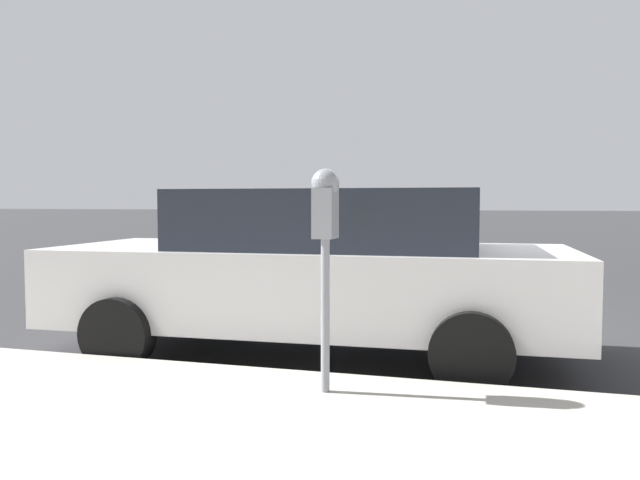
# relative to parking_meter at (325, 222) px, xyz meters

# --- Properties ---
(ground_plane) EXTENTS (220.00, 220.00, 0.00)m
(ground_plane) POSITION_rel_parking_meter_xyz_m (2.67, -0.13, -1.32)
(ground_plane) COLOR #333335
(parking_meter) EXTENTS (0.21, 0.19, 1.52)m
(parking_meter) POSITION_rel_parking_meter_xyz_m (0.00, 0.00, 0.00)
(parking_meter) COLOR gray
(parking_meter) RESTS_ON sidewalk
(car_white) EXTENTS (2.26, 4.86, 1.57)m
(car_white) POSITION_rel_parking_meter_xyz_m (1.62, 0.52, -0.50)
(car_white) COLOR silver
(car_white) RESTS_ON ground_plane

